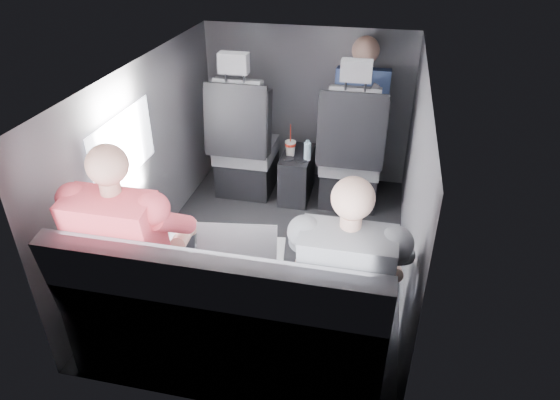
% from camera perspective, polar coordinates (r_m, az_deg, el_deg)
% --- Properties ---
extents(floor, '(2.60, 2.60, 0.00)m').
position_cam_1_polar(floor, '(3.65, -0.70, -6.18)').
color(floor, black).
rests_on(floor, ground).
extents(ceiling, '(2.60, 2.60, 0.00)m').
position_cam_1_polar(ceiling, '(3.04, -0.87, 14.63)').
color(ceiling, '#B2B2AD').
rests_on(ceiling, panel_back).
extents(panel_left, '(0.02, 2.60, 1.35)m').
position_cam_1_polar(panel_left, '(3.59, -14.96, 4.58)').
color(panel_left, '#56565B').
rests_on(panel_left, floor).
extents(panel_right, '(0.02, 2.60, 1.35)m').
position_cam_1_polar(panel_right, '(3.23, 14.97, 1.57)').
color(panel_right, '#56565B').
rests_on(panel_right, floor).
extents(panel_front, '(1.80, 0.02, 1.35)m').
position_cam_1_polar(panel_front, '(4.47, 3.09, 10.77)').
color(panel_front, '#56565B').
rests_on(panel_front, floor).
extents(panel_back, '(1.80, 0.02, 1.35)m').
position_cam_1_polar(panel_back, '(2.27, -8.43, -11.69)').
color(panel_back, '#56565B').
rests_on(panel_back, floor).
extents(side_window, '(0.02, 0.75, 0.42)m').
position_cam_1_polar(side_window, '(3.25, -17.43, 5.81)').
color(side_window, white).
rests_on(side_window, panel_left).
extents(seatbelt, '(0.35, 0.11, 0.59)m').
position_cam_1_polar(seatbelt, '(3.79, 8.29, 8.79)').
color(seatbelt, black).
rests_on(seatbelt, front_seat_right).
extents(front_seat_left, '(0.52, 0.58, 1.26)m').
position_cam_1_polar(front_seat_left, '(4.25, -4.10, 5.66)').
color(front_seat_left, black).
rests_on(front_seat_left, floor).
extents(front_seat_right, '(0.52, 0.58, 1.26)m').
position_cam_1_polar(front_seat_right, '(4.10, 8.10, 4.47)').
color(front_seat_right, black).
rests_on(front_seat_right, floor).
extents(center_console, '(0.24, 0.48, 0.41)m').
position_cam_1_polar(center_console, '(4.28, 1.95, 2.91)').
color(center_console, black).
rests_on(center_console, floor).
extents(rear_bench, '(1.60, 0.57, 0.92)m').
position_cam_1_polar(rear_bench, '(2.68, -6.06, -14.18)').
color(rear_bench, slate).
rests_on(rear_bench, floor).
extents(soda_cup, '(0.09, 0.09, 0.27)m').
position_cam_1_polar(soda_cup, '(4.13, 1.19, 6.01)').
color(soda_cup, white).
rests_on(soda_cup, center_console).
extents(water_bottle, '(0.06, 0.06, 0.17)m').
position_cam_1_polar(water_bottle, '(4.05, 3.16, 5.61)').
color(water_bottle, '#AFD0ED').
rests_on(water_bottle, center_console).
extents(laptop_white, '(0.32, 0.31, 0.23)m').
position_cam_1_polar(laptop_white, '(2.88, -15.10, -3.29)').
color(laptop_white, silver).
rests_on(laptop_white, passenger_rear_left).
extents(laptop_silver, '(0.43, 0.41, 0.28)m').
position_cam_1_polar(laptop_silver, '(2.61, -4.17, -5.85)').
color(laptop_silver, '#B2B3B7').
rests_on(laptop_silver, rear_bench).
extents(laptop_black, '(0.41, 0.44, 0.24)m').
position_cam_1_polar(laptop_black, '(2.59, 8.77, -6.62)').
color(laptop_black, black).
rests_on(laptop_black, passenger_rear_right).
extents(passenger_rear_left, '(0.54, 0.66, 1.29)m').
position_cam_1_polar(passenger_rear_left, '(2.70, -16.19, -5.45)').
color(passenger_rear_left, '#2C2D31').
rests_on(passenger_rear_left, rear_bench).
extents(passenger_rear_right, '(0.52, 0.64, 1.25)m').
position_cam_1_polar(passenger_rear_right, '(2.44, 7.66, -9.19)').
color(passenger_rear_right, navy).
rests_on(passenger_rear_right, rear_bench).
extents(passenger_front_right, '(0.43, 0.43, 0.91)m').
position_cam_1_polar(passenger_front_right, '(4.20, 9.22, 10.37)').
color(passenger_front_right, navy).
rests_on(passenger_front_right, front_seat_right).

